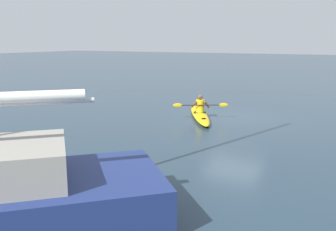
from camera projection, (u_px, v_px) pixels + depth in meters
ground_plane at (234, 117)px, 16.40m from camera, size 160.00×160.00×0.00m
kayak at (200, 115)px, 16.29m from camera, size 2.80×4.24×0.25m
kayaker at (200, 105)px, 16.10m from camera, size 2.05×1.21×0.76m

